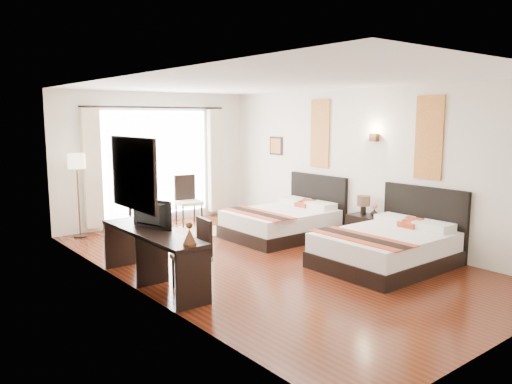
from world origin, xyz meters
TOP-DOWN VIEW (x-y plane):
  - floor at (0.00, 0.00)m, footprint 4.50×7.50m
  - ceiling at (0.00, 0.00)m, footprint 4.50×7.50m
  - wall_headboard at (2.25, 0.00)m, footprint 0.01×7.50m
  - wall_desk at (-2.25, 0.00)m, footprint 0.01×7.50m
  - wall_window at (0.00, 3.75)m, footprint 4.50×0.01m
  - window_glass at (0.00, 3.73)m, footprint 2.40×0.02m
  - sheer_curtain at (0.00, 3.67)m, footprint 2.30×0.02m
  - drape_left at (-1.45, 3.63)m, footprint 0.35×0.14m
  - drape_right at (1.45, 3.63)m, footprint 0.35×0.14m
  - art_panel_near at (2.23, -1.37)m, footprint 0.03×0.50m
  - art_panel_far at (2.23, 1.06)m, footprint 0.03×0.50m
  - wall_sconce at (2.19, -0.30)m, footprint 0.10×0.14m
  - mirror_frame at (-2.22, 0.09)m, footprint 0.04×1.25m
  - mirror_glass at (-2.19, 0.09)m, footprint 0.01×1.12m
  - bed_near at (1.28, -1.37)m, footprint 2.05×1.60m
  - bed_far at (1.30, 1.06)m, footprint 2.01×1.57m
  - nightstand at (2.03, -0.30)m, footprint 0.45×0.56m
  - table_lamp at (2.03, -0.25)m, footprint 0.24×0.24m
  - vase at (2.05, -0.47)m, footprint 0.17×0.17m
  - console_desk at (-1.99, 0.09)m, footprint 0.50×2.20m
  - television at (-1.97, 0.21)m, footprint 0.30×0.71m
  - bronze_figurine at (-1.99, -0.91)m, footprint 0.21×0.21m
  - desk_chair at (-1.65, -0.42)m, footprint 0.50×0.50m
  - floor_lamp at (-1.81, 3.45)m, footprint 0.32×0.32m
  - side_table at (-0.85, 3.29)m, footprint 0.58×0.58m
  - fruit_bowl at (-0.88, 3.26)m, footprint 0.29×0.29m
  - window_chair at (0.37, 3.07)m, footprint 0.57×0.57m
  - jute_rug at (0.17, 2.39)m, footprint 1.60×1.37m

SIDE VIEW (x-z plane):
  - floor at x=0.00m, z-range -0.01..0.00m
  - jute_rug at x=0.17m, z-range 0.00..0.01m
  - nightstand at x=2.03m, z-range 0.00..0.54m
  - desk_chair at x=-1.65m, z-range -0.18..0.76m
  - bed_far at x=1.30m, z-range -0.27..0.86m
  - bed_near at x=1.28m, z-range -0.28..0.88m
  - window_chair at x=0.37m, z-range -0.21..0.85m
  - side_table at x=-0.85m, z-range 0.00..0.67m
  - console_desk at x=-1.99m, z-range 0.00..0.76m
  - vase at x=2.05m, z-range 0.50..0.63m
  - fruit_bowl at x=-0.88m, z-range 0.67..0.73m
  - table_lamp at x=2.03m, z-range 0.57..0.95m
  - bronze_figurine at x=-1.99m, z-range 0.75..1.01m
  - television at x=-1.97m, z-range 0.75..1.17m
  - drape_left at x=-1.45m, z-range 0.10..2.46m
  - drape_right at x=1.45m, z-range 0.10..2.46m
  - sheer_curtain at x=0.00m, z-range 0.25..2.35m
  - window_glass at x=0.00m, z-range 0.20..2.40m
  - floor_lamp at x=-1.81m, z-range 0.55..2.16m
  - wall_headboard at x=2.25m, z-range 0.00..2.80m
  - wall_desk at x=-2.25m, z-range 0.00..2.80m
  - wall_window at x=0.00m, z-range 0.00..2.80m
  - mirror_frame at x=-2.22m, z-range 1.08..2.02m
  - mirror_glass at x=-2.19m, z-range 1.14..1.96m
  - wall_sconce at x=2.19m, z-range 1.85..1.99m
  - art_panel_near at x=2.23m, z-range 1.27..2.62m
  - art_panel_far at x=2.23m, z-range 1.27..2.62m
  - ceiling at x=0.00m, z-range 2.78..2.80m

